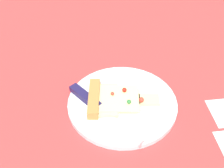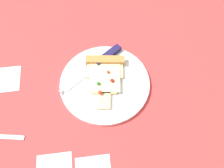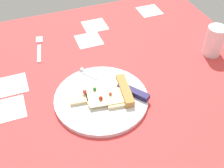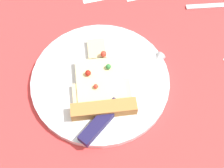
{
  "view_description": "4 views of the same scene",
  "coord_description": "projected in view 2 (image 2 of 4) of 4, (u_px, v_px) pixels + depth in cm",
  "views": [
    {
      "loc": [
        52.84,
        -11.43,
        52.79
      ],
      "look_at": [
        0.45,
        -4.62,
        4.31
      ],
      "focal_mm": 46.31,
      "sensor_mm": 36.0,
      "label": 1
    },
    {
      "loc": [
        6.28,
        33.56,
        63.96
      ],
      "look_at": [
        2.03,
        0.07,
        4.17
      ],
      "focal_mm": 38.61,
      "sensor_mm": 36.0,
      "label": 2
    },
    {
      "loc": [
        -49.63,
        14.26,
        59.47
      ],
      "look_at": [
        4.91,
        -6.18,
        4.28
      ],
      "focal_mm": 45.04,
      "sensor_mm": 36.0,
      "label": 3
    },
    {
      "loc": [
        -1.91,
        -33.86,
        56.07
      ],
      "look_at": [
        5.53,
        -5.45,
        3.71
      ],
      "focal_mm": 52.23,
      "sensor_mm": 36.0,
      "label": 4
    }
  ],
  "objects": [
    {
      "name": "ground_plane",
      "position": [
        118.0,
        92.0,
        0.74
      ],
      "size": [
        117.54,
        117.54,
        3.0
      ],
      "color": "#D13838",
      "rests_on": "ground"
    },
    {
      "name": "plate",
      "position": [
        105.0,
        83.0,
        0.73
      ],
      "size": [
        27.08,
        27.08,
        1.31
      ],
      "primitive_type": "cylinder",
      "color": "silver",
      "rests_on": "ground_plane"
    },
    {
      "name": "pizza_slice",
      "position": [
        105.0,
        73.0,
        0.73
      ],
      "size": [
        12.38,
        18.3,
        2.52
      ],
      "rotation": [
        0.0,
        0.0,
        6.15
      ],
      "color": "beige",
      "rests_on": "plate"
    },
    {
      "name": "knife",
      "position": [
        97.0,
        64.0,
        0.75
      ],
      "size": [
        20.61,
        15.87,
        2.45
      ],
      "rotation": [
        0.0,
        0.0,
        5.34
      ],
      "color": "silver",
      "rests_on": "plate"
    }
  ]
}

